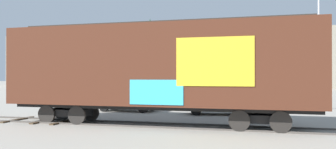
{
  "coord_description": "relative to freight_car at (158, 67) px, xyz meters",
  "views": [
    {
      "loc": [
        3.95,
        -16.12,
        2.37
      ],
      "look_at": [
        -0.71,
        0.87,
        2.46
      ],
      "focal_mm": 37.65,
      "sensor_mm": 36.0,
      "label": 1
    }
  ],
  "objects": [
    {
      "name": "track",
      "position": [
        -1.22,
        0.01,
        -2.78
      ],
      "size": [
        60.0,
        2.52,
        0.08
      ],
      "color": "#4C4742",
      "rests_on": "ground_plane"
    },
    {
      "name": "freight_car",
      "position": [
        0.0,
        0.0,
        0.0
      ],
      "size": [
        14.93,
        2.8,
        5.02
      ],
      "color": "#472316",
      "rests_on": "ground_plane"
    },
    {
      "name": "ground_plane",
      "position": [
        0.99,
        0.0,
        -2.81
      ],
      "size": [
        260.0,
        260.0,
        0.0
      ],
      "primitive_type": "plane",
      "color": "gray"
    },
    {
      "name": "hillside",
      "position": [
        0.99,
        75.38,
        3.23
      ],
      "size": [
        113.28,
        39.34,
        16.91
      ],
      "color": "gray",
      "rests_on": "ground_plane"
    },
    {
      "name": "parked_car_black",
      "position": [
        2.26,
        5.84,
        -1.97
      ],
      "size": [
        4.34,
        2.23,
        1.65
      ],
      "color": "black",
      "rests_on": "ground_plane"
    },
    {
      "name": "parked_car_silver",
      "position": [
        -4.03,
        6.26,
        -1.95
      ],
      "size": [
        4.2,
        2.07,
        1.67
      ],
      "color": "#B7BABF",
      "rests_on": "ground_plane"
    },
    {
      "name": "flagpole",
      "position": [
        8.81,
        9.89,
        3.57
      ],
      "size": [
        1.62,
        0.39,
        10.12
      ],
      "color": "silver",
      "rests_on": "ground_plane"
    }
  ]
}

